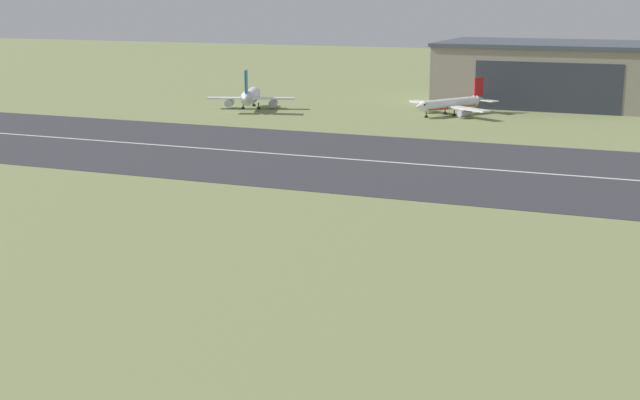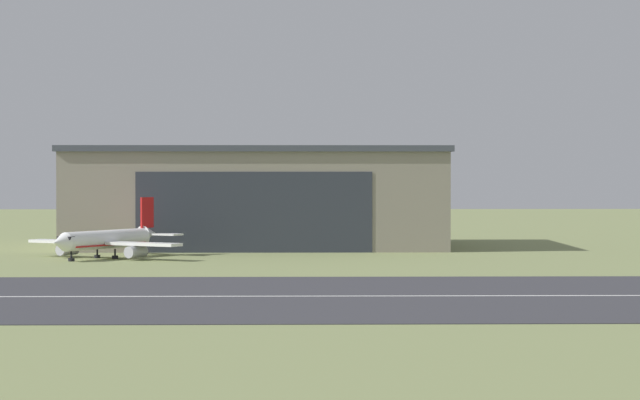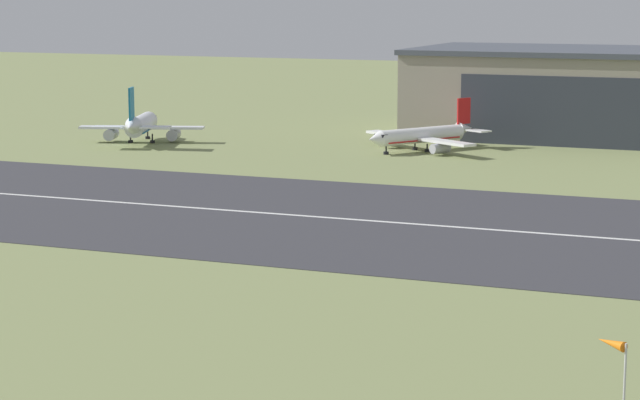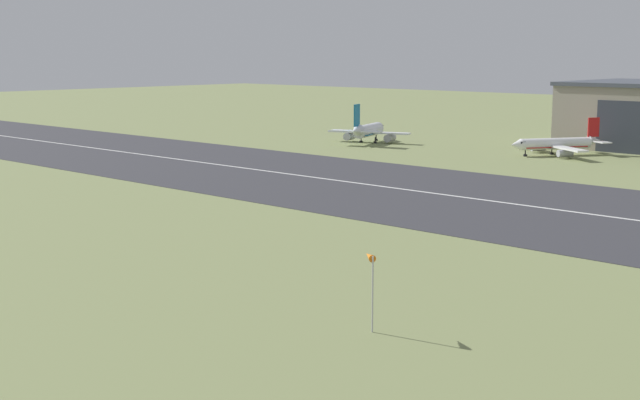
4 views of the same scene
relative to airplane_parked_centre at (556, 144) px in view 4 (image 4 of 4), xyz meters
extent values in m
plane|color=#7A8451|center=(-6.45, -125.03, -2.46)|extent=(747.68, 747.68, 0.00)
cube|color=#333338|center=(-6.45, -61.49, -2.43)|extent=(507.68, 51.12, 0.06)
cube|color=silver|center=(-6.45, -61.49, -2.40)|extent=(456.91, 0.70, 0.01)
cylinder|color=white|center=(-0.16, -0.26, 0.11)|extent=(10.79, 15.37, 2.51)
cone|color=white|center=(-5.08, -8.25, 0.11)|extent=(3.32, 3.23, 2.51)
cone|color=white|center=(4.96, 8.05, 0.56)|extent=(3.50, 3.74, 2.26)
cube|color=black|center=(-4.43, -7.19, 0.61)|extent=(2.39, 2.05, 0.44)
cube|color=red|center=(-0.16, -0.26, -0.58)|extent=(9.82, 13.90, 0.20)
cube|color=white|center=(-6.00, 2.95, -0.33)|extent=(10.57, 7.89, 0.40)
cylinder|color=#A8A8B2|center=(-5.54, 2.05, -1.36)|extent=(3.03, 3.59, 1.55)
cube|color=white|center=(5.33, -4.03, -0.33)|extent=(10.57, 7.89, 0.40)
cylinder|color=#A8A8B2|center=(4.32, -4.02, -1.36)|extent=(3.03, 3.59, 1.55)
cube|color=red|center=(4.72, 7.66, 3.49)|extent=(1.67, 2.47, 4.26)
cube|color=white|center=(2.23, 9.67, 0.48)|extent=(4.52, 4.04, 0.24)
cube|color=white|center=(7.63, 6.34, 0.48)|extent=(4.52, 4.04, 0.24)
cylinder|color=black|center=(-3.86, -6.27, -1.80)|extent=(0.24, 0.24, 1.32)
cylinder|color=black|center=(-3.86, -6.27, -2.24)|extent=(0.84, 0.84, 0.44)
cylinder|color=black|center=(-1.35, 0.67, -1.80)|extent=(0.24, 0.24, 1.32)
cylinder|color=black|center=(-1.35, 0.67, -2.24)|extent=(0.84, 0.84, 0.44)
cylinder|color=black|center=(1.21, -0.90, -1.80)|extent=(0.24, 0.24, 1.32)
cylinder|color=black|center=(1.21, -0.90, -2.24)|extent=(0.84, 0.84, 0.44)
cylinder|color=silver|center=(-47.34, -7.43, 0.65)|extent=(7.43, 13.67, 3.12)
cone|color=silver|center=(-50.05, 0.21, 0.65)|extent=(3.88, 3.69, 3.12)
cone|color=silver|center=(-44.47, -15.50, 1.21)|extent=(3.90, 4.47, 2.81)
cube|color=black|center=(-49.54, -1.25, 1.27)|extent=(2.87, 1.93, 0.44)
cube|color=#146B9E|center=(-47.34, -7.43, -0.21)|extent=(6.83, 12.35, 0.20)
cube|color=silver|center=(-41.70, -5.14, 0.10)|extent=(9.31, 5.28, 0.40)
cylinder|color=#A8A8B2|center=(-42.54, -4.93, -1.11)|extent=(3.18, 4.47, 1.93)
cube|color=silver|center=(-53.15, -9.21, 0.10)|extent=(9.31, 5.28, 0.40)
cylinder|color=#A8A8B2|center=(-52.63, -8.52, -1.11)|extent=(3.18, 4.47, 1.93)
cube|color=#146B9E|center=(-44.65, -14.97, 4.86)|extent=(1.40, 3.29, 5.30)
cube|color=silver|center=(-40.80, -14.03, 1.12)|extent=(5.49, 4.40, 0.24)
cube|color=silver|center=(-48.24, -16.67, 1.12)|extent=(5.49, 4.40, 0.24)
cylinder|color=black|center=(-49.18, -2.25, -1.69)|extent=(0.24, 0.24, 1.55)
cylinder|color=black|center=(-49.18, -2.25, -2.24)|extent=(0.84, 0.84, 0.44)
cylinder|color=black|center=(-45.50, -7.02, -1.69)|extent=(0.24, 0.24, 1.55)
cylinder|color=black|center=(-45.50, -7.02, -2.24)|extent=(0.84, 0.84, 0.44)
cylinder|color=black|center=(-49.02, -8.27, -1.69)|extent=(0.24, 0.24, 1.55)
cylinder|color=black|center=(-49.02, -8.27, -2.24)|extent=(0.84, 0.84, 0.44)
cylinder|color=#B7B7BC|center=(50.87, -122.71, 0.69)|extent=(0.14, 0.14, 6.30)
cone|color=orange|center=(49.94, -122.05, 3.59)|extent=(1.97, 1.64, 0.60)
camera|label=1|loc=(50.35, -199.41, 24.69)|focal=50.00mm
camera|label=2|loc=(24.06, -203.47, 9.56)|focal=85.00mm
camera|label=3|loc=(60.40, -190.19, 22.91)|focal=70.00mm
camera|label=4|loc=(95.41, -175.99, 20.00)|focal=50.00mm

